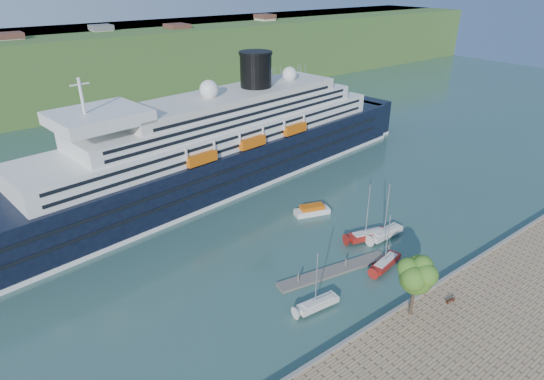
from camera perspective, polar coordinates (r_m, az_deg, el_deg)
The scene contains 12 objects.
ground at distance 67.26m, azimuth 15.78°, elevation -14.46°, with size 400.00×400.00×0.00m, color #2F534F.
far_hillside at distance 181.39m, azimuth -23.58°, elevation 13.97°, with size 400.00×50.00×24.00m, color #395A24.
quay_coping at distance 66.46m, azimuth 16.04°, elevation -13.77°, with size 220.00×0.50×0.30m, color slate.
cruise_ship at distance 96.04m, azimuth -7.64°, elevation 8.05°, with size 121.41×17.68×27.26m, color black, non-canonical shape.
park_bench at distance 69.08m, azimuth 21.47°, elevation -12.70°, with size 1.34×0.55×0.86m, color #3F1F12, non-canonical shape.
promenade_tree at distance 62.77m, azimuth 17.50°, elevation -11.28°, with size 5.78×5.78×9.57m, color #356219, non-canonical shape.
floating_pontoon at distance 72.65m, azimuth 7.79°, elevation -10.00°, with size 19.44×2.38×0.43m, color slate, non-canonical shape.
sailboat_white_near at distance 62.87m, azimuth 5.92°, elevation -11.51°, with size 6.86×1.91×8.86m, color silver, non-canonical shape.
sailboat_red at distance 72.77m, azimuth 14.41°, elevation -6.43°, with size 7.14×1.98×9.22m, color maroon, non-canonical shape.
sailboat_white_far at distance 80.52m, azimuth 14.39°, elevation -2.78°, with size 7.81×2.17×10.08m, color silver, non-canonical shape.
tender_launch at distance 88.01m, azimuth 5.05°, elevation -2.47°, with size 6.88×2.35×1.90m, color #CA570B, non-canonical shape.
sailboat_extra at distance 79.07m, azimuth 12.21°, elevation -3.02°, with size 7.94×2.20×10.25m, color maroon, non-canonical shape.
Camera 1 is at (-44.01, -28.36, 42.22)m, focal length 30.00 mm.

